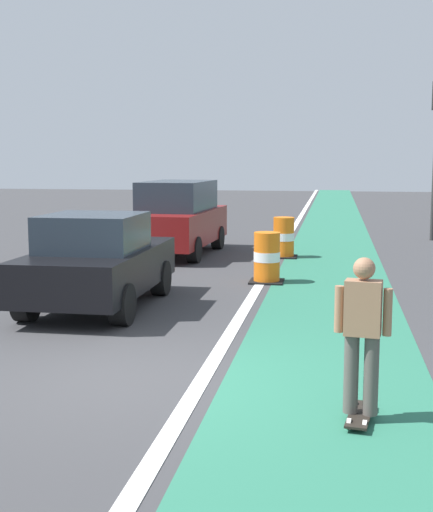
# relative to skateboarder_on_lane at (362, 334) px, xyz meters

# --- Properties ---
(ground_plane) EXTENTS (100.00, 100.00, 0.00)m
(ground_plane) POSITION_rel_skateboarder_on_lane_xyz_m (-2.74, 0.94, -0.91)
(ground_plane) COLOR #38383A
(bike_lane_strip) EXTENTS (2.50, 80.00, 0.01)m
(bike_lane_strip) POSITION_rel_skateboarder_on_lane_xyz_m (-0.34, 12.94, -0.91)
(bike_lane_strip) COLOR #286B51
(bike_lane_strip) RESTS_ON ground
(lane_divider_stripe) EXTENTS (0.20, 80.00, 0.01)m
(lane_divider_stripe) POSITION_rel_skateboarder_on_lane_xyz_m (-1.84, 12.94, -0.91)
(lane_divider_stripe) COLOR silver
(lane_divider_stripe) RESTS_ON ground
(skateboarder_on_lane) EXTENTS (0.56, 0.82, 1.69)m
(skateboarder_on_lane) POSITION_rel_skateboarder_on_lane_xyz_m (0.00, 0.00, 0.00)
(skateboarder_on_lane) COLOR black
(skateboarder_on_lane) RESTS_ON ground
(parked_sedan_nearest) EXTENTS (1.93, 4.11, 1.70)m
(parked_sedan_nearest) POSITION_rel_skateboarder_on_lane_xyz_m (-4.45, 4.79, -0.08)
(parked_sedan_nearest) COLOR black
(parked_sedan_nearest) RESTS_ON ground
(parked_suv_second) EXTENTS (2.09, 4.68, 2.04)m
(parked_suv_second) POSITION_rel_skateboarder_on_lane_xyz_m (-4.59, 11.86, 0.12)
(parked_suv_second) COLOR maroon
(parked_suv_second) RESTS_ON ground
(traffic_barrel_front) EXTENTS (0.73, 0.73, 1.09)m
(traffic_barrel_front) POSITION_rel_skateboarder_on_lane_xyz_m (-1.72, 7.87, -0.38)
(traffic_barrel_front) COLOR orange
(traffic_barrel_front) RESTS_ON ground
(traffic_barrel_mid) EXTENTS (0.73, 0.73, 1.09)m
(traffic_barrel_mid) POSITION_rel_skateboarder_on_lane_xyz_m (-1.64, 11.79, -0.38)
(traffic_barrel_mid) COLOR orange
(traffic_barrel_mid) RESTS_ON ground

